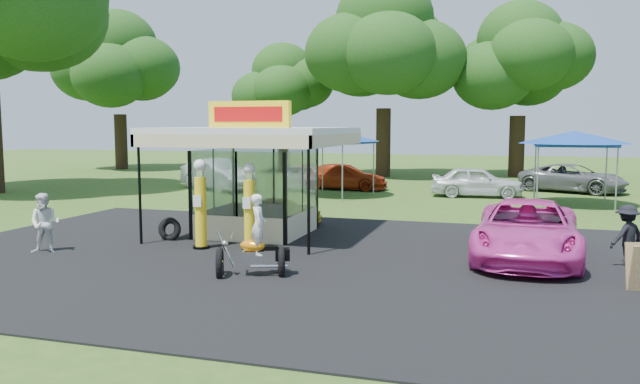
{
  "coord_description": "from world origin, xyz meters",
  "views": [
    {
      "loc": [
        5.61,
        -13.0,
        3.47
      ],
      "look_at": [
        0.39,
        4.0,
        1.54
      ],
      "focal_mm": 35.0,
      "sensor_mm": 36.0,
      "label": 1
    }
  ],
  "objects_px": {
    "spectator_west": "(45,223)",
    "pink_sedan": "(527,231)",
    "bg_car_c": "(477,182)",
    "gas_pump_left": "(201,207)",
    "bg_car_b": "(344,177)",
    "bg_car_d": "(573,178)",
    "gas_pump_right": "(249,209)",
    "kiosk_car": "(282,211)",
    "tent_east": "(575,138)",
    "motorcycle": "(256,244)",
    "gas_station_kiosk": "(257,179)",
    "tent_west": "(332,136)",
    "bg_car_a": "(217,174)",
    "spectator_east_a": "(627,236)"
  },
  "relations": [
    {
      "from": "spectator_west",
      "to": "pink_sedan",
      "type": "bearing_deg",
      "value": -7.96
    },
    {
      "from": "bg_car_c",
      "to": "gas_pump_left",
      "type": "bearing_deg",
      "value": 152.05
    },
    {
      "from": "bg_car_b",
      "to": "spectator_west",
      "type": "bearing_deg",
      "value": 173.24
    },
    {
      "from": "spectator_west",
      "to": "bg_car_d",
      "type": "xyz_separation_m",
      "value": [
        15.08,
        20.65,
        -0.09
      ]
    },
    {
      "from": "gas_pump_right",
      "to": "kiosk_car",
      "type": "relative_size",
      "value": 0.87
    },
    {
      "from": "tent_east",
      "to": "motorcycle",
      "type": "bearing_deg",
      "value": -117.19
    },
    {
      "from": "spectator_west",
      "to": "bg_car_c",
      "type": "xyz_separation_m",
      "value": [
        10.45,
        17.04,
        -0.08
      ]
    },
    {
      "from": "motorcycle",
      "to": "tent_east",
      "type": "distance_m",
      "value": 17.76
    },
    {
      "from": "gas_pump_left",
      "to": "kiosk_car",
      "type": "xyz_separation_m",
      "value": [
        0.58,
        4.83,
        -0.73
      ]
    },
    {
      "from": "gas_station_kiosk",
      "to": "bg_car_b",
      "type": "height_order",
      "value": "gas_station_kiosk"
    },
    {
      "from": "gas_pump_right",
      "to": "kiosk_car",
      "type": "distance_m",
      "value": 4.65
    },
    {
      "from": "motorcycle",
      "to": "pink_sedan",
      "type": "height_order",
      "value": "motorcycle"
    },
    {
      "from": "pink_sedan",
      "to": "tent_west",
      "type": "distance_m",
      "value": 15.41
    },
    {
      "from": "gas_pump_left",
      "to": "gas_pump_right",
      "type": "xyz_separation_m",
      "value": [
        1.34,
        0.29,
        -0.04
      ]
    },
    {
      "from": "motorcycle",
      "to": "kiosk_car",
      "type": "height_order",
      "value": "motorcycle"
    },
    {
      "from": "bg_car_a",
      "to": "tent_east",
      "type": "height_order",
      "value": "tent_east"
    },
    {
      "from": "spectator_east_a",
      "to": "tent_east",
      "type": "relative_size",
      "value": 0.33
    },
    {
      "from": "spectator_east_a",
      "to": "tent_east",
      "type": "xyz_separation_m",
      "value": [
        -0.21,
        12.04,
        2.14
      ]
    },
    {
      "from": "gas_pump_right",
      "to": "bg_car_c",
      "type": "height_order",
      "value": "gas_pump_right"
    },
    {
      "from": "gas_pump_right",
      "to": "kiosk_car",
      "type": "height_order",
      "value": "gas_pump_right"
    },
    {
      "from": "spectator_west",
      "to": "tent_west",
      "type": "relative_size",
      "value": 0.36
    },
    {
      "from": "bg_car_c",
      "to": "bg_car_b",
      "type": "bearing_deg",
      "value": 73.03
    },
    {
      "from": "tent_west",
      "to": "gas_pump_left",
      "type": "bearing_deg",
      "value": -89.37
    },
    {
      "from": "motorcycle",
      "to": "bg_car_c",
      "type": "bearing_deg",
      "value": 54.88
    },
    {
      "from": "gas_pump_right",
      "to": "bg_car_a",
      "type": "height_order",
      "value": "gas_pump_right"
    },
    {
      "from": "bg_car_c",
      "to": "tent_east",
      "type": "distance_m",
      "value": 5.1
    },
    {
      "from": "motorcycle",
      "to": "spectator_west",
      "type": "relative_size",
      "value": 1.21
    },
    {
      "from": "spectator_east_a",
      "to": "bg_car_c",
      "type": "distance_m",
      "value": 14.81
    },
    {
      "from": "gas_pump_right",
      "to": "bg_car_a",
      "type": "relative_size",
      "value": 0.49
    },
    {
      "from": "gas_pump_right",
      "to": "motorcycle",
      "type": "distance_m",
      "value": 3.08
    },
    {
      "from": "motorcycle",
      "to": "kiosk_car",
      "type": "xyz_separation_m",
      "value": [
        -2.11,
        7.27,
        -0.29
      ]
    },
    {
      "from": "bg_car_d",
      "to": "tent_east",
      "type": "distance_m",
      "value": 6.17
    },
    {
      "from": "spectator_east_a",
      "to": "bg_car_a",
      "type": "height_order",
      "value": "bg_car_a"
    },
    {
      "from": "spectator_east_a",
      "to": "gas_pump_right",
      "type": "bearing_deg",
      "value": -36.42
    },
    {
      "from": "kiosk_car",
      "to": "bg_car_a",
      "type": "relative_size",
      "value": 0.56
    },
    {
      "from": "gas_pump_right",
      "to": "bg_car_c",
      "type": "bearing_deg",
      "value": 70.62
    },
    {
      "from": "gas_pump_left",
      "to": "bg_car_b",
      "type": "xyz_separation_m",
      "value": [
        -0.38,
        16.92,
        -0.53
      ]
    },
    {
      "from": "kiosk_car",
      "to": "motorcycle",
      "type": "bearing_deg",
      "value": -163.83
    },
    {
      "from": "gas_station_kiosk",
      "to": "bg_car_a",
      "type": "bearing_deg",
      "value": 121.43
    },
    {
      "from": "motorcycle",
      "to": "bg_car_d",
      "type": "relative_size",
      "value": 0.38
    },
    {
      "from": "gas_pump_left",
      "to": "tent_east",
      "type": "xyz_separation_m",
      "value": [
        10.74,
        13.24,
        1.69
      ]
    },
    {
      "from": "motorcycle",
      "to": "tent_west",
      "type": "relative_size",
      "value": 0.43
    },
    {
      "from": "motorcycle",
      "to": "gas_pump_right",
      "type": "bearing_deg",
      "value": 93.56
    },
    {
      "from": "bg_car_c",
      "to": "tent_west",
      "type": "height_order",
      "value": "tent_west"
    },
    {
      "from": "gas_pump_left",
      "to": "bg_car_c",
      "type": "xyz_separation_m",
      "value": [
        6.65,
        15.37,
        -0.47
      ]
    },
    {
      "from": "gas_pump_right",
      "to": "pink_sedan",
      "type": "height_order",
      "value": "gas_pump_right"
    },
    {
      "from": "gas_pump_left",
      "to": "kiosk_car",
      "type": "height_order",
      "value": "gas_pump_left"
    },
    {
      "from": "tent_west",
      "to": "spectator_west",
      "type": "bearing_deg",
      "value": -103.37
    },
    {
      "from": "gas_pump_right",
      "to": "bg_car_c",
      "type": "relative_size",
      "value": 0.57
    },
    {
      "from": "bg_car_a",
      "to": "tent_west",
      "type": "xyz_separation_m",
      "value": [
        6.63,
        -0.95,
        2.08
      ]
    }
  ]
}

